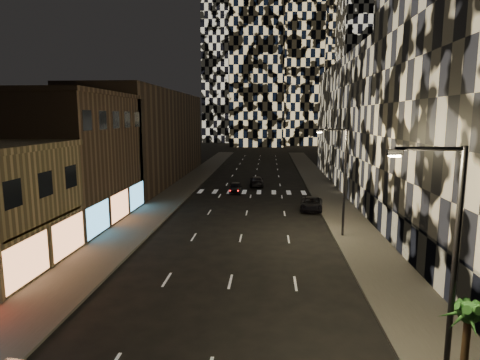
% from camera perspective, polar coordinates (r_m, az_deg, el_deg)
% --- Properties ---
extents(sidewalk_left, '(4.00, 120.00, 0.15)m').
position_cam_1_polar(sidewalk_left, '(55.69, -8.67, -1.48)').
color(sidewalk_left, '#47443F').
rests_on(sidewalk_left, ground).
extents(sidewalk_right, '(4.00, 120.00, 0.15)m').
position_cam_1_polar(sidewalk_right, '(54.85, 12.16, -1.74)').
color(sidewalk_right, '#47443F').
rests_on(sidewalk_right, ground).
extents(curb_left, '(0.20, 120.00, 0.15)m').
position_cam_1_polar(curb_left, '(55.26, -6.55, -1.52)').
color(curb_left, '#4C4C47').
rests_on(curb_left, ground).
extents(curb_right, '(0.20, 120.00, 0.15)m').
position_cam_1_polar(curb_right, '(54.60, 9.98, -1.72)').
color(curb_right, '#4C4C47').
rests_on(curb_right, ground).
extents(retail_brown, '(10.00, 15.00, 12.00)m').
position_cam_1_polar(retail_brown, '(41.83, -23.37, 2.64)').
color(retail_brown, '#493729').
rests_on(retail_brown, ground).
extents(retail_filler_left, '(10.00, 40.00, 14.00)m').
position_cam_1_polar(retail_filler_left, '(66.33, -12.83, 6.09)').
color(retail_filler_left, '#493729').
rests_on(retail_filler_left, ground).
extents(midrise_base, '(0.60, 25.00, 3.00)m').
position_cam_1_polar(midrise_base, '(30.84, 23.12, -7.92)').
color(midrise_base, '#383838').
rests_on(midrise_base, ground).
extents(midrise_filler_right, '(16.00, 40.00, 18.00)m').
position_cam_1_polar(midrise_filler_right, '(62.93, 20.68, 7.42)').
color(midrise_filler_right, '#232326').
rests_on(midrise_filler_right, ground).
extents(tower_center_low, '(18.00, 18.00, 95.00)m').
position_cam_1_polar(tower_center_low, '(148.25, 2.58, 23.58)').
color(tower_center_low, black).
rests_on(tower_center_low, ground).
extents(streetlight_near, '(2.55, 0.25, 9.00)m').
position_cam_1_polar(streetlight_near, '(15.43, 27.45, -9.89)').
color(streetlight_near, black).
rests_on(streetlight_near, sidewalk_right).
extents(streetlight_far, '(2.55, 0.25, 9.00)m').
position_cam_1_polar(streetlight_far, '(34.25, 14.30, 0.77)').
color(streetlight_far, black).
rests_on(streetlight_far, sidewalk_right).
extents(car_dark_midlane, '(1.88, 4.21, 1.41)m').
position_cam_1_polar(car_dark_midlane, '(53.85, -0.66, -1.06)').
color(car_dark_midlane, black).
rests_on(car_dark_midlane, ground).
extents(car_dark_oncoming, '(2.21, 5.01, 1.43)m').
position_cam_1_polar(car_dark_oncoming, '(59.01, 2.36, -0.17)').
color(car_dark_oncoming, black).
rests_on(car_dark_oncoming, ground).
extents(car_dark_rightlane, '(2.88, 5.20, 1.38)m').
position_cam_1_polar(car_dark_rightlane, '(44.47, 10.15, -3.36)').
color(car_dark_rightlane, black).
rests_on(car_dark_rightlane, ground).
extents(palm_tree, '(1.95, 1.97, 3.86)m').
position_cam_1_polar(palm_tree, '(16.10, 29.67, -16.99)').
color(palm_tree, '#47331E').
rests_on(palm_tree, sidewalk_right).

